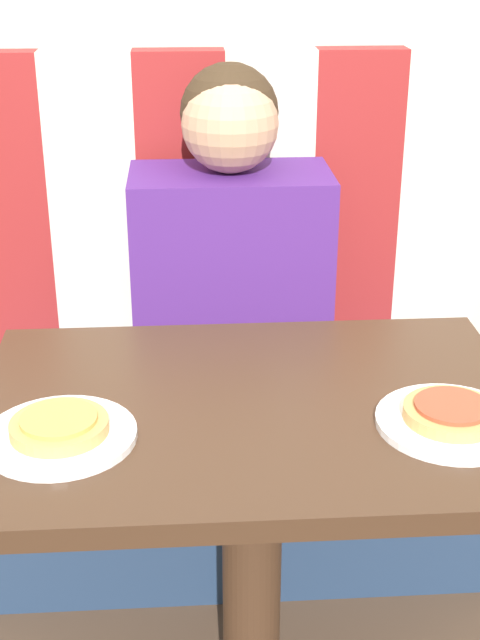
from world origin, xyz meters
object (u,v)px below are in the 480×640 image
at_px(plate_left, 60,436).
at_px(pizza_right, 452,412).
at_px(plate_right, 450,422).
at_px(pizza_left, 59,425).
at_px(person, 231,244).

xyz_separation_m(plate_left, pizza_right, (0.57, -0.00, 0.02)).
distance_m(plate_right, pizza_left, 0.57).
xyz_separation_m(pizza_left, pizza_right, (0.57, 0.00, 0.00)).
relative_size(plate_left, plate_right, 1.00).
bearing_deg(pizza_left, person, 67.90).
height_order(person, pizza_right, person).
distance_m(person, pizza_right, 0.76).
bearing_deg(person, plate_right, -67.90).
bearing_deg(pizza_left, plate_left, 14.04).
height_order(pizza_left, pizza_right, same).
bearing_deg(pizza_right, plate_left, 180.00).
height_order(person, plate_left, person).
distance_m(person, pizza_left, 0.76).
xyz_separation_m(plate_right, pizza_left, (-0.57, -0.00, 0.02)).
relative_size(plate_right, pizza_left, 1.56).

